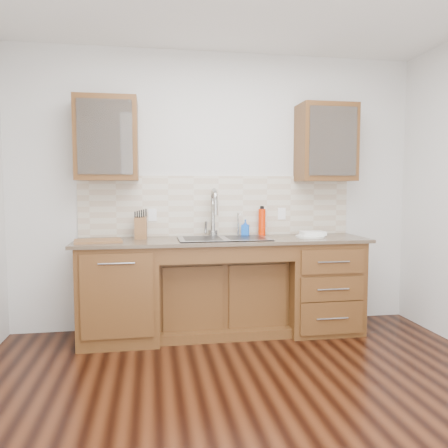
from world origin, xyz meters
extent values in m
cube|color=#39190B|center=(0.00, 0.00, -0.05)|extent=(4.00, 3.50, 0.10)
cube|color=silver|center=(0.00, 1.80, 1.35)|extent=(4.00, 0.10, 2.70)
cube|color=#593014|center=(-0.95, 1.44, 0.44)|extent=(0.70, 0.62, 0.88)
cube|color=#593014|center=(0.00, 1.53, 0.35)|extent=(1.20, 0.44, 0.70)
cube|color=#593014|center=(0.95, 1.44, 0.44)|extent=(0.70, 0.62, 0.88)
cube|color=#84705B|center=(0.00, 1.43, 0.90)|extent=(2.70, 0.65, 0.03)
cube|color=beige|center=(0.00, 1.74, 1.21)|extent=(2.70, 0.02, 0.59)
cube|color=#9E9EA5|center=(0.00, 1.41, 0.83)|extent=(0.84, 0.46, 0.19)
cylinder|color=#999993|center=(-0.07, 1.64, 1.11)|extent=(0.04, 0.04, 0.40)
cylinder|color=#999993|center=(0.18, 1.65, 1.03)|extent=(0.02, 0.02, 0.24)
cube|color=#593014|center=(-1.05, 1.58, 1.83)|extent=(0.55, 0.34, 0.75)
cube|color=#593014|center=(1.05, 1.58, 1.83)|extent=(0.55, 0.34, 0.75)
cube|color=white|center=(-0.65, 1.73, 1.12)|extent=(0.08, 0.01, 0.12)
cube|color=white|center=(0.65, 1.73, 1.12)|extent=(0.08, 0.01, 0.12)
imported|color=blue|center=(0.25, 1.63, 0.99)|extent=(0.09, 0.09, 0.16)
cylinder|color=red|center=(0.42, 1.65, 1.04)|extent=(0.08, 0.08, 0.26)
cylinder|color=silver|center=(0.85, 1.42, 0.92)|extent=(0.34, 0.34, 0.02)
cube|color=silver|center=(0.88, 1.46, 0.94)|extent=(0.23, 0.16, 0.04)
cube|color=olive|center=(-0.76, 1.58, 1.01)|extent=(0.11, 0.18, 0.20)
cube|color=brown|center=(-1.12, 1.38, 0.92)|extent=(0.44, 0.34, 0.02)
imported|color=silver|center=(-1.15, 1.58, 1.77)|extent=(0.15, 0.15, 0.09)
imported|color=white|center=(-0.94, 1.58, 1.77)|extent=(0.11, 0.11, 0.08)
imported|color=white|center=(0.99, 1.58, 1.77)|extent=(0.16, 0.16, 0.10)
imported|color=silver|center=(1.13, 1.58, 1.78)|extent=(0.14, 0.14, 0.10)
camera|label=1|loc=(-0.65, -2.55, 1.38)|focal=35.00mm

